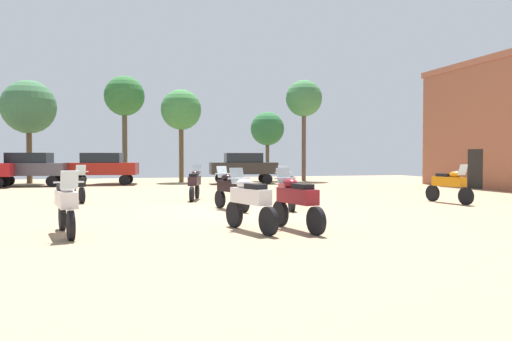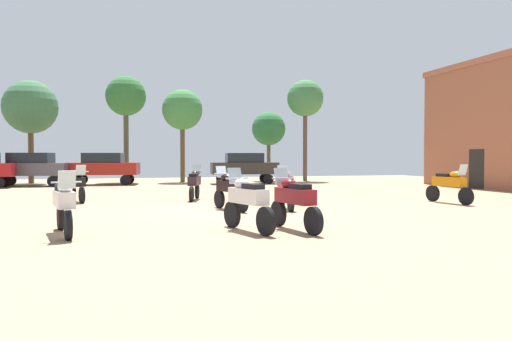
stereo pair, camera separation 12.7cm
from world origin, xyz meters
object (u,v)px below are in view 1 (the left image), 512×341
at_px(motorcycle_3, 231,189).
at_px(motorcycle_1, 287,188).
at_px(car_2, 30,167).
at_px(motorcycle_6, 449,184).
at_px(tree_5, 29,107).
at_px(motorcycle_8, 195,183).
at_px(car_3, 102,166).
at_px(motorcycle_9, 66,203).
at_px(motorcycle_5, 77,184).
at_px(motorcycle_4, 296,200).
at_px(motorcycle_7, 250,200).
at_px(car_1, 243,166).
at_px(tree_1, 124,97).
at_px(tree_2, 181,110).
at_px(tree_3, 304,99).
at_px(tree_4, 267,129).

bearing_deg(motorcycle_3, motorcycle_1, -22.54).
distance_m(motorcycle_1, car_2, 19.47).
distance_m(motorcycle_6, tree_5, 26.78).
distance_m(motorcycle_8, car_3, 12.93).
relative_size(motorcycle_9, tree_5, 0.33).
relative_size(motorcycle_1, motorcycle_5, 1.05).
bearing_deg(motorcycle_4, motorcycle_6, 20.48).
xyz_separation_m(motorcycle_7, car_1, (4.77, 19.92, 0.44)).
xyz_separation_m(tree_1, tree_2, (3.82, -1.21, -0.94)).
bearing_deg(tree_1, motorcycle_9, -93.46).
xyz_separation_m(motorcycle_4, tree_1, (-3.78, 24.76, 5.21)).
distance_m(tree_3, tree_4, 3.45).
bearing_deg(tree_2, car_2, -164.04).
height_order(motorcycle_9, tree_1, tree_1).
relative_size(motorcycle_3, car_2, 0.48).
bearing_deg(car_1, tree_3, -56.63).
height_order(motorcycle_1, tree_1, tree_1).
xyz_separation_m(motorcycle_4, motorcycle_5, (-5.69, 9.22, -0.02)).
distance_m(tree_2, tree_5, 9.99).
relative_size(motorcycle_7, motorcycle_9, 0.95).
bearing_deg(car_3, motorcycle_1, -149.09).
height_order(motorcycle_8, tree_2, tree_2).
height_order(motorcycle_1, tree_2, tree_2).
bearing_deg(motorcycle_6, motorcycle_8, -32.69).
relative_size(motorcycle_9, car_3, 0.49).
bearing_deg(tree_2, motorcycle_4, -90.09).
relative_size(motorcycle_8, motorcycle_9, 0.94).
bearing_deg(car_3, motorcycle_5, -172.94).
relative_size(motorcycle_9, tree_1, 0.30).
xyz_separation_m(car_2, tree_4, (15.68, 2.78, 2.62)).
distance_m(motorcycle_8, tree_4, 16.85).
relative_size(motorcycle_6, tree_3, 0.31).
height_order(car_2, tree_1, tree_1).
xyz_separation_m(tree_3, tree_5, (-18.86, 1.50, -0.93)).
bearing_deg(motorcycle_1, motorcycle_6, 10.42).
xyz_separation_m(tree_1, tree_3, (12.72, -1.85, 0.03)).
xyz_separation_m(motorcycle_5, tree_5, (-4.23, 15.19, 4.32)).
relative_size(motorcycle_1, tree_3, 0.29).
height_order(motorcycle_1, tree_5, tree_5).
height_order(motorcycle_1, tree_3, tree_3).
relative_size(motorcycle_4, motorcycle_7, 1.05).
xyz_separation_m(motorcycle_5, motorcycle_6, (13.64, -4.29, 0.02)).
xyz_separation_m(motorcycle_7, car_3, (-4.07, 21.01, 0.44)).
xyz_separation_m(car_2, tree_3, (18.26, 2.04, 4.79)).
xyz_separation_m(motorcycle_7, tree_3, (10.06, 22.76, 5.23)).
bearing_deg(motorcycle_1, car_3, 118.71).
xyz_separation_m(motorcycle_3, motorcycle_4, (0.55, -4.79, 0.02)).
bearing_deg(motorcycle_3, motorcycle_8, 82.50).
xyz_separation_m(motorcycle_3, car_2, (-8.76, 16.08, 0.46)).
relative_size(motorcycle_3, motorcycle_9, 0.97).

